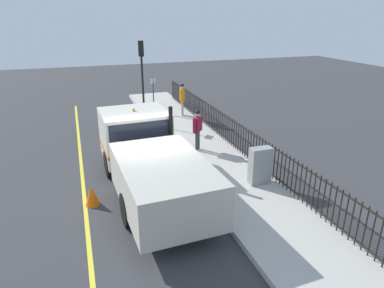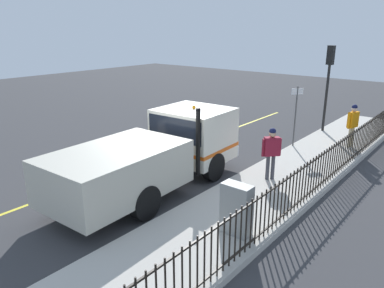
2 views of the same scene
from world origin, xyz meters
name	(u,v)px [view 2 (image 2 of 2)]	position (x,y,z in m)	size (l,w,h in m)	color
ground_plane	(162,188)	(0.00, 0.00, 0.00)	(60.43, 60.43, 0.00)	#38383A
sidewalk_slab	(237,212)	(2.80, 0.00, 0.09)	(2.76, 27.47, 0.18)	#B7B2A8
lane_marking	(117,172)	(-2.21, 0.00, 0.00)	(0.12, 24.72, 0.01)	yellow
work_truck	(162,149)	(-0.13, 0.15, 1.25)	(2.63, 6.91, 2.60)	silver
worker_standing	(272,148)	(2.47, 2.46, 1.23)	(0.49, 0.50, 1.72)	maroon
pedestrian_distant	(353,121)	(3.42, 7.59, 1.27)	(0.33, 0.64, 1.78)	orange
iron_fence	(280,202)	(4.01, 0.00, 0.79)	(0.04, 23.38, 1.21)	black
traffic_light_near	(329,71)	(1.61, 9.40, 2.98)	(0.33, 0.26, 3.94)	black
utility_cabinet	(236,209)	(3.42, -1.04, 0.81)	(0.72, 0.37, 1.26)	gray
traffic_cone	(112,168)	(-1.98, -0.36, 0.32)	(0.45, 0.45, 0.64)	orange
street_sign	(296,109)	(1.52, 6.29, 1.71)	(0.33, 0.41, 2.47)	#4C4C4C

